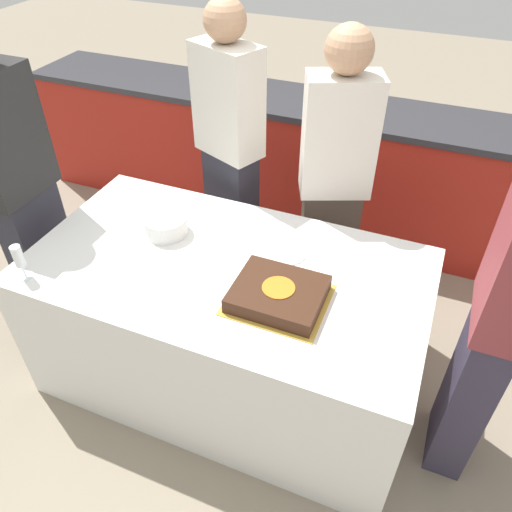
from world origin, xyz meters
The scene contains 11 objects.
ground_plane centered at (0.00, 0.00, 0.00)m, with size 14.00×14.00×0.00m, color gray.
back_counter centered at (0.00, 1.57, 0.46)m, with size 4.40×0.58×0.92m.
dining_table centered at (0.00, 0.00, 0.39)m, with size 1.80×0.99×0.77m.
cake centered at (0.29, -0.12, 0.81)m, with size 0.40×0.35×0.07m.
plate_stack centered at (-0.37, 0.12, 0.82)m, with size 0.21×0.21×0.09m.
wine_glass centered at (-0.77, -0.40, 0.88)m, with size 0.07×0.07×0.17m.
side_plate_near_cake centered at (0.22, 0.18, 0.78)m, with size 0.18×0.18×0.00m.
person_cutting_cake centered at (0.29, 0.71, 0.87)m, with size 0.40×0.32×1.65m.
person_seated_left centered at (-1.12, 0.00, 0.90)m, with size 0.22×0.38×1.71m.
person_seated_right centered at (1.12, 0.00, 0.86)m, with size 0.21×0.38×1.65m.
person_standing_back centered at (-0.30, 0.71, 0.89)m, with size 0.41×0.32×1.71m.
Camera 1 is at (0.77, -1.52, 2.23)m, focal length 35.00 mm.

